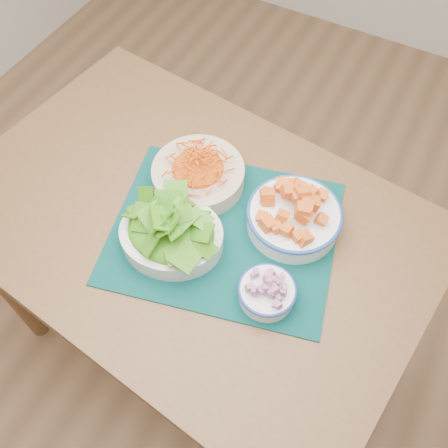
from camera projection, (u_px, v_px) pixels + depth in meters
name	position (u px, v px, depth m)	size (l,w,h in m)	color
ground	(237.00, 382.00, 1.67)	(4.00, 4.00, 0.00)	#9A6F4A
table	(191.00, 244.00, 1.22)	(1.17, 0.86, 0.75)	brown
placemat	(224.00, 232.00, 1.11)	(0.49, 0.40, 0.00)	#022828
carrot_bowl	(198.00, 172.00, 1.15)	(0.25, 0.25, 0.08)	beige
squash_bowl	(295.00, 213.00, 1.08)	(0.23, 0.23, 0.10)	white
lettuce_bowl	(171.00, 230.00, 1.05)	(0.27, 0.24, 0.11)	silver
onion_bowl	(267.00, 291.00, 0.99)	(0.12, 0.12, 0.06)	white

